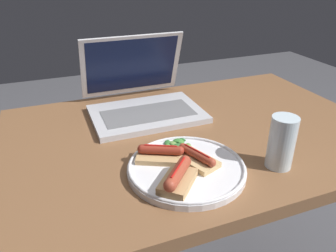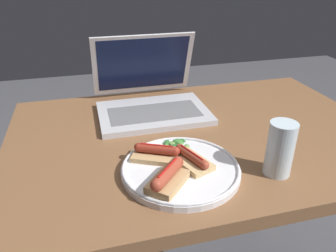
{
  "view_description": "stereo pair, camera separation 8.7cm",
  "coord_description": "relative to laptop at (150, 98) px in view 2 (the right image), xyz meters",
  "views": [
    {
      "loc": [
        -0.39,
        -0.77,
        1.21
      ],
      "look_at": [
        -0.11,
        -0.05,
        0.81
      ],
      "focal_mm": 35.0,
      "sensor_mm": 36.0,
      "label": 1
    },
    {
      "loc": [
        -0.31,
        -0.8,
        1.21
      ],
      "look_at": [
        -0.11,
        -0.05,
        0.81
      ],
      "focal_mm": 35.0,
      "sensor_mm": 36.0,
      "label": 2
    }
  ],
  "objects": [
    {
      "name": "sausage_toast_middle",
      "position": [
        -0.06,
        -0.43,
        -0.01
      ],
      "size": [
        0.11,
        0.12,
        0.05
      ],
      "rotation": [
        0.0,
        0.0,
        0.82
      ],
      "color": "tan",
      "rests_on": "plate"
    },
    {
      "name": "laptop",
      "position": [
        0.0,
        0.0,
        0.0
      ],
      "size": [
        0.35,
        0.32,
        0.24
      ],
      "color": "#B7B7BC",
      "rests_on": "desk"
    },
    {
      "name": "sausage_toast_left",
      "position": [
        0.02,
        -0.37,
        -0.01
      ],
      "size": [
        0.09,
        0.12,
        0.04
      ],
      "rotation": [
        0.0,
        0.0,
        5.07
      ],
      "color": "tan",
      "rests_on": "plate"
    },
    {
      "name": "sausage_toast_right",
      "position": [
        -0.05,
        -0.32,
        -0.01
      ],
      "size": [
        0.14,
        0.12,
        0.04
      ],
      "rotation": [
        0.0,
        0.0,
        5.82
      ],
      "color": "tan",
      "rests_on": "plate"
    },
    {
      "name": "salad_pile",
      "position": [
        0.01,
        -0.27,
        -0.02
      ],
      "size": [
        0.07,
        0.07,
        0.01
      ],
      "color": "#387A33",
      "rests_on": "plate"
    },
    {
      "name": "desk",
      "position": [
        0.11,
        -0.19,
        -0.14
      ],
      "size": [
        1.1,
        0.74,
        0.75
      ],
      "color": "brown",
      "rests_on": "ground_plane"
    },
    {
      "name": "drinking_glass",
      "position": [
        0.21,
        -0.43,
        0.02
      ],
      "size": [
        0.06,
        0.06,
        0.13
      ],
      "color": "silver",
      "rests_on": "desk"
    },
    {
      "name": "plate",
      "position": [
        -0.01,
        -0.37,
        -0.03
      ],
      "size": [
        0.28,
        0.28,
        0.02
      ],
      "color": "silver",
      "rests_on": "desk"
    }
  ]
}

